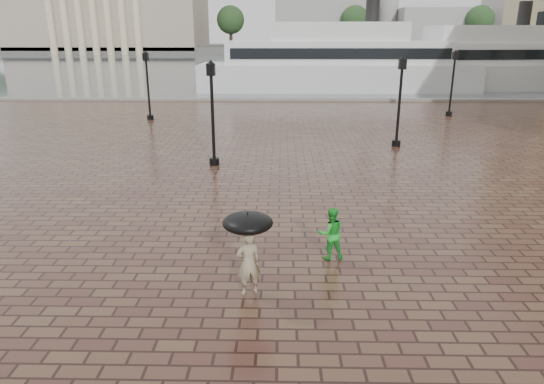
# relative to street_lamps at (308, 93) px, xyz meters

# --- Properties ---
(ground) EXTENTS (300.00, 300.00, 0.00)m
(ground) POSITION_rel_street_lamps_xyz_m (1.50, -17.50, -2.33)
(ground) COLOR #3D221B
(ground) RESTS_ON ground
(harbour_water) EXTENTS (240.00, 240.00, 0.00)m
(harbour_water) POSITION_rel_street_lamps_xyz_m (1.50, 74.50, -2.33)
(harbour_water) COLOR #434E52
(harbour_water) RESTS_ON ground
(quay_edge) EXTENTS (80.00, 0.60, 0.30)m
(quay_edge) POSITION_rel_street_lamps_xyz_m (1.50, 14.50, -2.33)
(quay_edge) COLOR slate
(quay_edge) RESTS_ON ground
(far_shore) EXTENTS (300.00, 60.00, 2.00)m
(far_shore) POSITION_rel_street_lamps_xyz_m (1.50, 142.50, -1.33)
(far_shore) COLOR #4C4C47
(far_shore) RESTS_ON ground
(museum) EXTENTS (57.00, 32.50, 26.00)m
(museum) POSITION_rel_street_lamps_xyz_m (-53.50, 127.11, 11.58)
(museum) COLOR gray
(museum) RESTS_ON ground
(distant_skyline) EXTENTS (102.50, 22.00, 33.00)m
(distant_skyline) POSITION_rel_street_lamps_xyz_m (49.64, 132.50, 7.13)
(distant_skyline) COLOR gray
(distant_skyline) RESTS_ON ground
(far_trees) EXTENTS (188.00, 8.00, 13.50)m
(far_trees) POSITION_rel_street_lamps_xyz_m (1.50, 120.50, 7.09)
(far_trees) COLOR #2D2119
(far_trees) RESTS_ON ground
(street_lamps) EXTENTS (21.44, 14.44, 4.40)m
(street_lamps) POSITION_rel_street_lamps_xyz_m (0.00, 0.00, 0.00)
(street_lamps) COLOR black
(street_lamps) RESTS_ON ground
(adult_pedestrian) EXTENTS (0.65, 0.54, 1.52)m
(adult_pedestrian) POSITION_rel_street_lamps_xyz_m (-2.22, -18.78, -1.57)
(adult_pedestrian) COLOR gray
(adult_pedestrian) RESTS_ON ground
(child_pedestrian) EXTENTS (0.77, 0.65, 1.40)m
(child_pedestrian) POSITION_rel_street_lamps_xyz_m (-0.22, -16.94, -1.63)
(child_pedestrian) COLOR green
(child_pedestrian) RESTS_ON ground
(ferry_near) EXTENTS (27.94, 6.93, 9.14)m
(ferry_near) POSITION_rel_street_lamps_xyz_m (4.11, 22.74, 0.42)
(ferry_near) COLOR silver
(ferry_near) RESTS_ON ground
(ferry_far) EXTENTS (27.29, 9.81, 8.75)m
(ferry_far) POSITION_rel_street_lamps_xyz_m (20.18, 24.40, 0.31)
(ferry_far) COLOR silver
(ferry_far) RESTS_ON ground
(umbrella) EXTENTS (1.10, 1.10, 1.09)m
(umbrella) POSITION_rel_street_lamps_xyz_m (-2.22, -18.78, -0.61)
(umbrella) COLOR black
(umbrella) RESTS_ON ground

